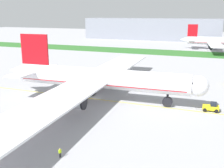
% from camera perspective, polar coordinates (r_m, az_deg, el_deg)
% --- Properties ---
extents(ground_plane, '(600.00, 600.00, 0.00)m').
position_cam_1_polar(ground_plane, '(77.98, -3.61, -2.72)').
color(ground_plane, '#9E9EA3').
rests_on(ground_plane, ground).
extents(apron_taxi_line, '(280.00, 0.36, 0.01)m').
position_cam_1_polar(apron_taxi_line, '(76.74, -4.06, -3.01)').
color(apron_taxi_line, yellow).
rests_on(apron_taxi_line, ground).
extents(grass_median_strip, '(320.00, 24.00, 0.10)m').
position_cam_1_polar(grass_median_strip, '(169.02, 10.54, 6.38)').
color(grass_median_strip, '#2D6628').
rests_on(grass_median_strip, ground).
extents(airliner_foreground, '(56.38, 90.41, 17.10)m').
position_cam_1_polar(airliner_foreground, '(74.52, -3.02, 1.11)').
color(airliner_foreground, white).
rests_on(airliner_foreground, ground).
extents(pushback_tug, '(5.62, 2.50, 2.26)m').
position_cam_1_polar(pushback_tug, '(70.86, 19.60, -4.46)').
color(pushback_tug, yellow).
rests_on(pushback_tug, ground).
extents(ground_crew_wingwalker_port, '(0.37, 0.56, 1.66)m').
position_cam_1_polar(ground_crew_wingwalker_port, '(47.26, -10.58, -13.46)').
color(ground_crew_wingwalker_port, black).
rests_on(ground_crew_wingwalker_port, ground).
extents(parked_airliner_far_left, '(43.06, 67.65, 15.59)m').
position_cam_1_polar(parked_airliner_far_left, '(191.40, 20.22, 8.24)').
color(parked_airliner_far_left, white).
rests_on(parked_airliner_far_left, ground).
extents(terminal_building, '(116.48, 20.00, 18.00)m').
position_cam_1_polar(terminal_building, '(248.67, 7.94, 11.05)').
color(terminal_building, gray).
rests_on(terminal_building, ground).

